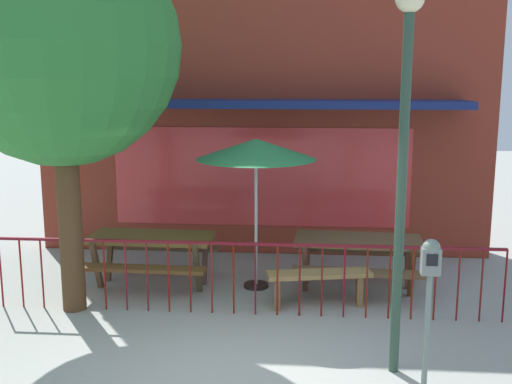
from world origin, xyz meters
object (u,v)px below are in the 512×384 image
(parking_meter_near, at_px, (430,274))
(street_tree, at_px, (60,47))
(street_lamp, at_px, (404,128))
(picnic_table_right, at_px, (358,249))
(picnic_table_left, at_px, (151,246))
(patio_bench, at_px, (319,281))
(patio_umbrella, at_px, (256,150))

(parking_meter_near, relative_size, street_tree, 0.31)
(street_lamp, bearing_deg, picnic_table_right, 94.46)
(picnic_table_left, xyz_separation_m, patio_bench, (2.44, -0.60, -0.26))
(parking_meter_near, bearing_deg, picnic_table_left, 141.22)
(picnic_table_left, height_order, street_tree, street_tree)
(picnic_table_left, xyz_separation_m, picnic_table_right, (3.00, 0.09, 0.00))
(picnic_table_left, relative_size, parking_meter_near, 1.19)
(patio_umbrella, xyz_separation_m, parking_meter_near, (1.92, -2.85, -0.84))
(picnic_table_right, distance_m, patio_umbrella, 2.04)
(street_tree, height_order, street_lamp, street_tree)
(patio_umbrella, relative_size, street_tree, 0.44)
(patio_umbrella, height_order, patio_bench, patio_umbrella)
(street_tree, bearing_deg, patio_bench, 6.65)
(picnic_table_right, height_order, patio_umbrella, patio_umbrella)
(parking_meter_near, bearing_deg, patio_umbrella, 123.93)
(street_lamp, bearing_deg, picnic_table_left, 142.96)
(picnic_table_left, bearing_deg, patio_umbrella, 2.98)
(picnic_table_left, relative_size, patio_bench, 1.28)
(picnic_table_left, distance_m, parking_meter_near, 4.46)
(patio_umbrella, bearing_deg, patio_bench, -36.83)
(picnic_table_right, height_order, parking_meter_near, parking_meter_near)
(patio_umbrella, distance_m, parking_meter_near, 3.53)
(picnic_table_left, height_order, patio_bench, picnic_table_left)
(parking_meter_near, bearing_deg, street_lamp, 125.06)
(picnic_table_left, height_order, patio_umbrella, patio_umbrella)
(picnic_table_left, xyz_separation_m, street_tree, (-0.81, -0.98, 2.80))
(patio_umbrella, height_order, parking_meter_near, patio_umbrella)
(picnic_table_right, bearing_deg, street_tree, -164.33)
(street_tree, bearing_deg, picnic_table_left, 50.37)
(parking_meter_near, relative_size, street_lamp, 0.39)
(picnic_table_right, xyz_separation_m, street_lamp, (0.20, -2.50, 1.96))
(picnic_table_right, xyz_separation_m, street_tree, (-3.81, -1.07, 2.80))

